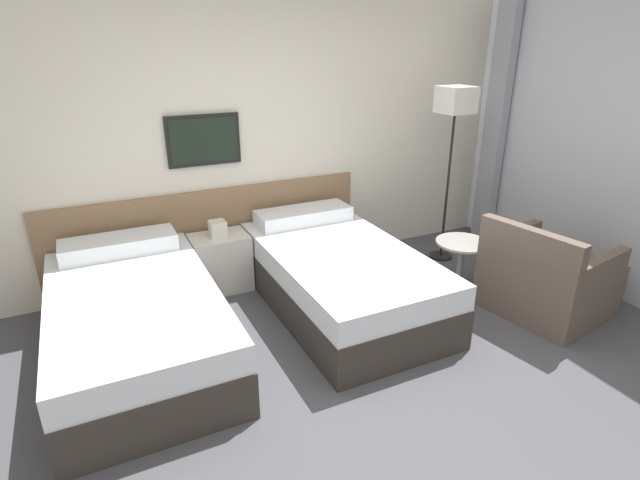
# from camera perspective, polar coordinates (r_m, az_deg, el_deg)

# --- Properties ---
(ground_plane) EXTENTS (16.00, 16.00, 0.00)m
(ground_plane) POSITION_cam_1_polar(r_m,az_deg,el_deg) (3.48, 6.99, -16.21)
(ground_plane) COLOR #47474C
(wall_headboard) EXTENTS (10.00, 0.10, 2.70)m
(wall_headboard) POSITION_cam_1_polar(r_m,az_deg,el_deg) (4.71, -6.95, 11.55)
(wall_headboard) COLOR beige
(wall_headboard) RESTS_ON ground_plane
(bed_near_door) EXTENTS (1.12, 1.99, 0.65)m
(bed_near_door) POSITION_cam_1_polar(r_m,az_deg,el_deg) (3.83, -20.26, -8.74)
(bed_near_door) COLOR #332D28
(bed_near_door) RESTS_ON ground_plane
(bed_near_window) EXTENTS (1.12, 1.99, 0.65)m
(bed_near_window) POSITION_cam_1_polar(r_m,az_deg,el_deg) (4.23, 2.26, -4.20)
(bed_near_window) COLOR #332D28
(bed_near_window) RESTS_ON ground_plane
(nightstand) EXTENTS (0.51, 0.37, 0.66)m
(nightstand) POSITION_cam_1_polar(r_m,az_deg,el_deg) (4.61, -11.31, -2.42)
(nightstand) COLOR beige
(nightstand) RESTS_ON ground_plane
(floor_lamp) EXTENTS (0.30, 0.30, 1.73)m
(floor_lamp) POSITION_cam_1_polar(r_m,az_deg,el_deg) (5.02, 15.18, 14.05)
(floor_lamp) COLOR black
(floor_lamp) RESTS_ON ground_plane
(side_table) EXTENTS (0.47, 0.47, 0.48)m
(side_table) POSITION_cam_1_polar(r_m,az_deg,el_deg) (4.61, 15.83, -1.81)
(side_table) COLOR gray
(side_table) RESTS_ON ground_plane
(armchair) EXTENTS (0.98, 0.98, 0.81)m
(armchair) POSITION_cam_1_polar(r_m,az_deg,el_deg) (4.57, 24.45, -4.25)
(armchair) COLOR brown
(armchair) RESTS_ON ground_plane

